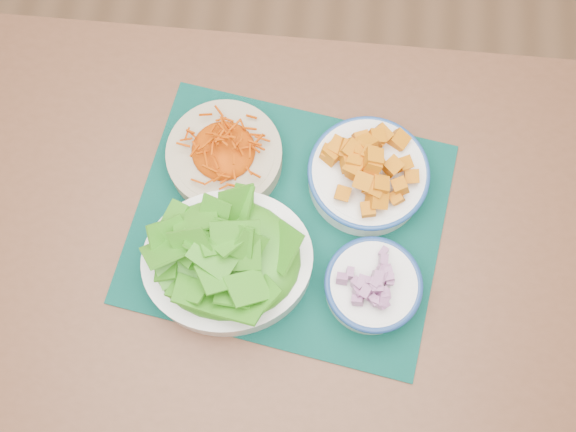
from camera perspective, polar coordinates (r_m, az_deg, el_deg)
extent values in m
plane|color=#A67550|center=(1.81, -7.25, -2.39)|extent=(4.00, 4.00, 0.00)
cube|color=brown|center=(1.05, -1.93, -1.47)|extent=(1.08, 0.72, 0.04)
cylinder|color=brown|center=(1.48, -22.03, -14.90)|extent=(0.06, 0.06, 0.71)
cylinder|color=brown|center=(1.59, -17.73, 6.61)|extent=(0.06, 0.06, 0.71)
cylinder|color=brown|center=(1.55, 17.49, 3.66)|extent=(0.06, 0.06, 0.71)
cube|color=#032C26|center=(1.03, 0.00, -0.54)|extent=(0.54, 0.47, 0.00)
cylinder|color=tan|center=(1.05, -5.63, 5.26)|extent=(0.24, 0.24, 0.04)
ellipsoid|color=#CF4903|center=(1.01, -5.83, 6.09)|extent=(0.16, 0.16, 0.03)
cylinder|color=white|center=(1.03, 7.06, 3.50)|extent=(0.24, 0.24, 0.05)
torus|color=#204894|center=(1.02, 7.19, 3.90)|extent=(0.19, 0.19, 0.01)
ellipsoid|color=orange|center=(0.99, 7.36, 4.41)|extent=(0.17, 0.17, 0.04)
ellipsoid|color=#1E710F|center=(0.93, -5.60, -3.35)|extent=(0.23, 0.19, 0.06)
cylinder|color=white|center=(0.98, 7.47, -6.25)|extent=(0.16, 0.16, 0.05)
torus|color=navy|center=(0.96, 7.62, -6.01)|extent=(0.15, 0.15, 0.01)
ellipsoid|color=#6C0D53|center=(0.95, 7.75, -5.80)|extent=(0.12, 0.12, 0.03)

